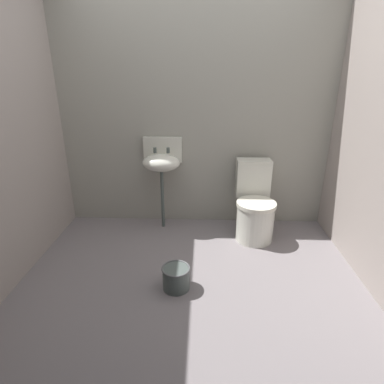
# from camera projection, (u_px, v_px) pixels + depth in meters

# --- Properties ---
(ground_plane) EXTENTS (3.29, 2.77, 0.08)m
(ground_plane) POSITION_uv_depth(u_px,v_px,m) (191.00, 286.00, 2.65)
(ground_plane) COLOR slate
(wall_back) EXTENTS (3.29, 0.10, 2.47)m
(wall_back) POSITION_uv_depth(u_px,v_px,m) (195.00, 113.00, 3.33)
(wall_back) COLOR #9D9B8F
(wall_back) RESTS_ON ground
(toilet_near_wall) EXTENTS (0.40, 0.59, 0.78)m
(toilet_near_wall) POSITION_uv_depth(u_px,v_px,m) (254.00, 208.00, 3.28)
(toilet_near_wall) COLOR silver
(toilet_near_wall) RESTS_ON ground
(sink) EXTENTS (0.42, 0.35, 0.99)m
(sink) POSITION_uv_depth(u_px,v_px,m) (161.00, 162.00, 3.32)
(sink) COLOR #4B5551
(sink) RESTS_ON ground
(bucket) EXTENTS (0.23, 0.23, 0.20)m
(bucket) POSITION_uv_depth(u_px,v_px,m) (176.00, 277.00, 2.54)
(bucket) COLOR #4B5551
(bucket) RESTS_ON ground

